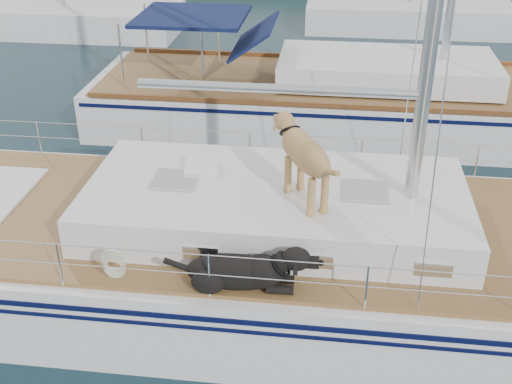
# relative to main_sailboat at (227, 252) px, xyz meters

# --- Properties ---
(ground) EXTENTS (120.00, 120.00, 0.00)m
(ground) POSITION_rel_main_sailboat_xyz_m (-0.10, 0.01, -0.68)
(ground) COLOR black
(ground) RESTS_ON ground
(main_sailboat) EXTENTS (12.00, 3.80, 14.01)m
(main_sailboat) POSITION_rel_main_sailboat_xyz_m (0.00, 0.00, 0.00)
(main_sailboat) COLOR silver
(main_sailboat) RESTS_ON ground
(neighbor_sailboat) EXTENTS (11.00, 3.50, 13.30)m
(neighbor_sailboat) POSITION_rel_main_sailboat_xyz_m (1.47, 6.56, -0.06)
(neighbor_sailboat) COLOR silver
(neighbor_sailboat) RESTS_ON ground
(bg_boat_west) EXTENTS (8.00, 3.00, 11.65)m
(bg_boat_west) POSITION_rel_main_sailboat_xyz_m (-8.10, 14.01, -0.24)
(bg_boat_west) COLOR silver
(bg_boat_west) RESTS_ON ground
(bg_boat_center) EXTENTS (7.20, 3.00, 11.65)m
(bg_boat_center) POSITION_rel_main_sailboat_xyz_m (3.90, 16.01, -0.23)
(bg_boat_center) COLOR silver
(bg_boat_center) RESTS_ON ground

